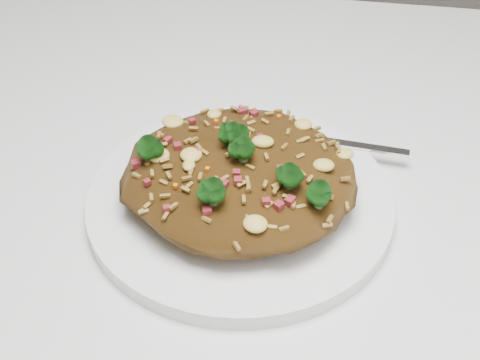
% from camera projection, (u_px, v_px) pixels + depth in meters
% --- Properties ---
extents(dining_table, '(1.20, 0.80, 0.75)m').
position_uv_depth(dining_table, '(231.00, 284.00, 0.60)').
color(dining_table, silver).
rests_on(dining_table, ground).
extents(plate, '(0.25, 0.25, 0.01)m').
position_uv_depth(plate, '(240.00, 200.00, 0.54)').
color(plate, white).
rests_on(plate, dining_table).
extents(fried_rice, '(0.19, 0.17, 0.06)m').
position_uv_depth(fried_rice, '(240.00, 168.00, 0.52)').
color(fried_rice, brown).
rests_on(fried_rice, plate).
extents(fork, '(0.16, 0.03, 0.00)m').
position_uv_depth(fork, '(326.00, 141.00, 0.59)').
color(fork, silver).
rests_on(fork, plate).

